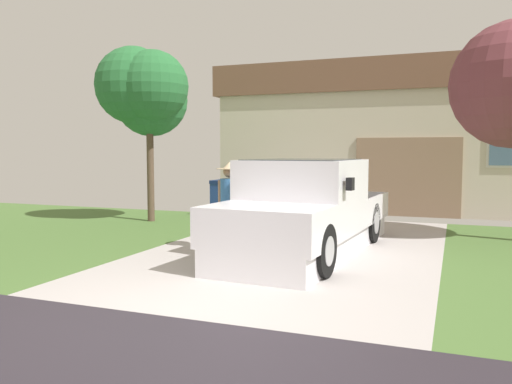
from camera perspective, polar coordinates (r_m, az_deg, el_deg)
name	(u,v)px	position (r m, az deg, el deg)	size (l,w,h in m)	color
pickup_truck	(303,213)	(9.28, 5.20, -2.27)	(2.21, 5.41, 1.71)	white
person_with_hat	(229,202)	(9.65, -2.93, -1.07)	(0.54, 0.48, 1.65)	brown
handbag	(214,246)	(9.55, -4.68, -5.94)	(0.31, 0.15, 0.39)	#B24C56
house_with_garage	(394,138)	(17.83, 14.93, 5.79)	(10.73, 5.26, 4.53)	beige
front_yard_tree	(145,91)	(14.01, -12.08, 10.80)	(2.48, 2.38, 4.54)	brown
wheeled_trash_bin	(224,196)	(14.97, -3.52, -0.46)	(0.60, 0.72, 1.02)	navy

